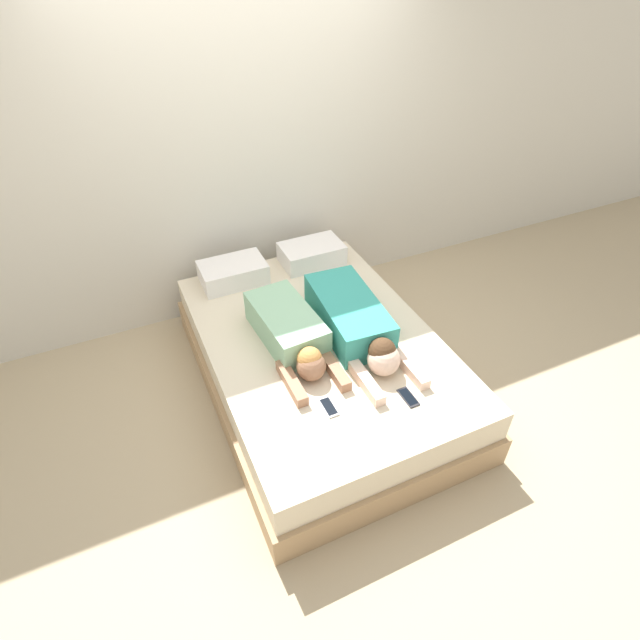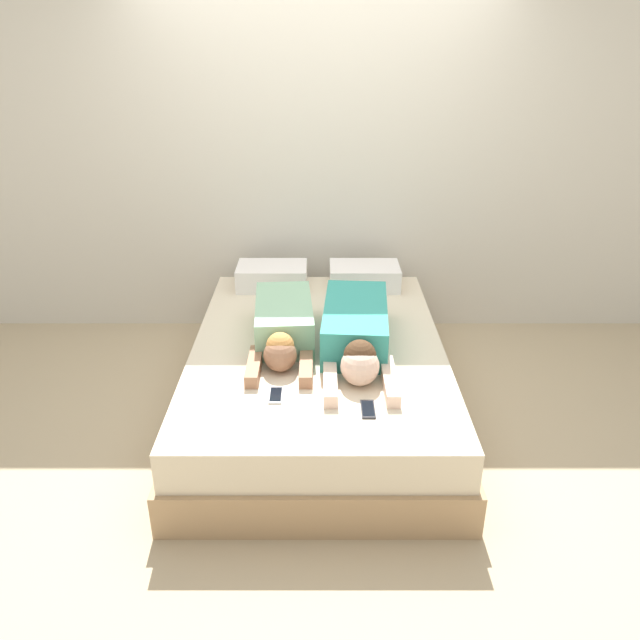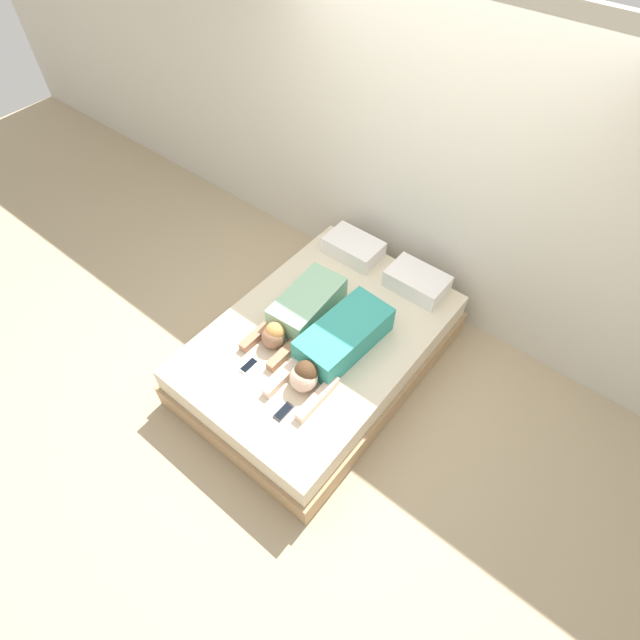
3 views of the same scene
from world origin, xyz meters
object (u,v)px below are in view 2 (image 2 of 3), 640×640
Objects in this scene: cell_phone_left at (278,395)px; cell_phone_right at (370,409)px; person_left at (285,326)px; bed at (320,377)px; person_right at (358,332)px; pillow_head_left at (274,276)px; pillow_head_right at (367,276)px.

cell_phone_right is at bearing -15.63° from cell_phone_left.
person_left is at bearing 89.13° from cell_phone_left.
cell_phone_right is at bearing -70.84° from bed.
person_right is at bearing -20.79° from bed.
person_left is 0.43m from person_right.
pillow_head_right is (0.66, 0.00, 0.00)m from pillow_head_left.
cell_phone_right is (0.46, -0.13, 0.00)m from cell_phone_left.
cell_phone_left is at bearing -110.01° from bed.
bed is 0.99m from pillow_head_left.
bed is 0.42m from person_right.
cell_phone_left is at bearing 164.37° from cell_phone_right.
cell_phone_right is (-0.08, -1.58, -0.07)m from pillow_head_right.
person_left is at bearing 178.47° from bed.
pillow_head_right is at bearing 87.00° from cell_phone_right.
cell_phone_right reaches higher than bed.
pillow_head_left is at bearing 109.92° from cell_phone_right.
person_right is at bearing 92.50° from cell_phone_right.
pillow_head_left is 0.66m from pillow_head_right.
person_left reaches higher than pillow_head_right.
bed is 1.97× the size of person_right.
person_right reaches higher than cell_phone_right.
person_left reaches higher than pillow_head_left.
pillow_head_left is 1.00× the size of pillow_head_right.
person_left is (-0.20, 0.01, 0.34)m from bed.
person_left is at bearing -81.75° from pillow_head_left.
bed is at bearing 109.16° from cell_phone_right.
pillow_head_left is 0.88m from person_left.
pillow_head_right reaches higher than bed.
pillow_head_right is 3.16× the size of cell_phone_left.
pillow_head_left is at bearing 110.53° from bed.
pillow_head_right is at bearing 0.00° from pillow_head_left.
cell_phone_left is (-0.43, -0.50, -0.11)m from person_right.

